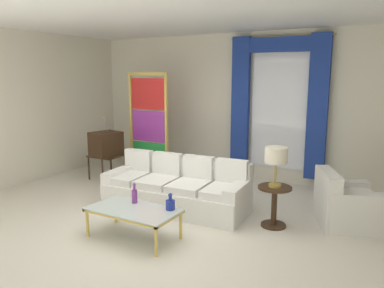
{
  "coord_description": "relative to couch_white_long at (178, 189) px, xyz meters",
  "views": [
    {
      "loc": [
        2.92,
        -4.29,
        2.17
      ],
      "look_at": [
        -0.07,
        0.9,
        1.05
      ],
      "focal_mm": 35.1,
      "sensor_mm": 36.0,
      "label": 1
    }
  ],
  "objects": [
    {
      "name": "coffee_table",
      "position": [
        0.11,
        -1.3,
        0.07
      ],
      "size": [
        1.21,
        0.64,
        0.41
      ],
      "color": "silver",
      "rests_on": "ground"
    },
    {
      "name": "round_side_table",
      "position": [
        1.61,
        0.02,
        0.05
      ],
      "size": [
        0.48,
        0.48,
        0.59
      ],
      "color": "#382314",
      "rests_on": "ground"
    },
    {
      "name": "couch_white_long",
      "position": [
        0.0,
        0.0,
        0.0
      ],
      "size": [
        2.39,
        1.08,
        0.86
      ],
      "color": "white",
      "rests_on": "ground"
    },
    {
      "name": "vintage_tv",
      "position": [
        -2.19,
        0.7,
        0.42
      ],
      "size": [
        0.62,
        0.68,
        1.35
      ],
      "color": "#382314",
      "rests_on": "ground"
    },
    {
      "name": "wall_rear",
      "position": [
        0.23,
        2.34,
        1.19
      ],
      "size": [
        8.0,
        0.12,
        3.0
      ],
      "primitive_type": "cube",
      "color": "silver",
      "rests_on": "ground"
    },
    {
      "name": "bottle_crystal_tall",
      "position": [
        0.56,
        -1.08,
        0.18
      ],
      "size": [
        0.12,
        0.12,
        0.23
      ],
      "color": "navy",
      "rests_on": "coffee_table"
    },
    {
      "name": "stained_glass_divider",
      "position": [
        -1.5,
        1.24,
        0.75
      ],
      "size": [
        0.95,
        0.05,
        2.2
      ],
      "color": "gold",
      "rests_on": "ground"
    },
    {
      "name": "table_lamp_brass",
      "position": [
        1.61,
        0.02,
        0.72
      ],
      "size": [
        0.32,
        0.32,
        0.57
      ],
      "color": "#B29338",
      "rests_on": "round_side_table"
    },
    {
      "name": "peacock_figurine",
      "position": [
        -1.1,
        0.91,
        -0.09
      ],
      "size": [
        0.44,
        0.6,
        0.5
      ],
      "color": "beige",
      "rests_on": "ground"
    },
    {
      "name": "curtained_window",
      "position": [
        0.94,
        2.17,
        1.44
      ],
      "size": [
        2.0,
        0.17,
        2.7
      ],
      "color": "white",
      "rests_on": "ground"
    },
    {
      "name": "bottle_blue_decanter",
      "position": [
        -0.02,
        -1.1,
        0.22
      ],
      "size": [
        0.07,
        0.07,
        0.29
      ],
      "color": "#753384",
      "rests_on": "coffee_table"
    },
    {
      "name": "ceiling_slab",
      "position": [
        0.23,
        0.08,
        2.71
      ],
      "size": [
        8.0,
        7.6,
        0.04
      ],
      "primitive_type": "cube",
      "color": "white"
    },
    {
      "name": "ground_plane",
      "position": [
        0.23,
        -0.72,
        -0.31
      ],
      "size": [
        16.0,
        16.0,
        0.0
      ],
      "primitive_type": "plane",
      "color": "silver"
    },
    {
      "name": "wall_left",
      "position": [
        -3.43,
        -0.12,
        1.19
      ],
      "size": [
        0.12,
        7.0,
        3.0
      ],
      "primitive_type": "cube",
      "color": "silver",
      "rests_on": "ground"
    },
    {
      "name": "armchair_white",
      "position": [
        2.48,
        0.58,
        -0.02
      ],
      "size": [
        1.08,
        1.07,
        0.8
      ],
      "color": "white",
      "rests_on": "ground"
    }
  ]
}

